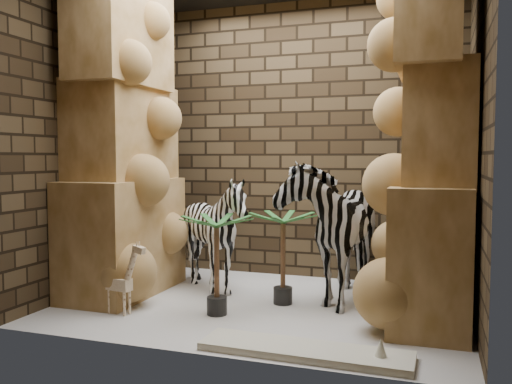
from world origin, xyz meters
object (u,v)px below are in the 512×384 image
(zebra_right, at_px, (332,217))
(giraffe_toy, at_px, (119,276))
(zebra_left, at_px, (215,240))
(surfboard, at_px, (305,351))
(palm_back, at_px, (217,264))
(palm_front, at_px, (283,257))

(zebra_right, bearing_deg, giraffe_toy, -142.93)
(zebra_right, height_order, zebra_left, zebra_right)
(zebra_right, xyz_separation_m, zebra_left, (-1.13, -0.16, -0.25))
(zebra_left, bearing_deg, giraffe_toy, -122.33)
(zebra_left, relative_size, giraffe_toy, 1.75)
(zebra_left, distance_m, surfboard, 1.88)
(palm_back, bearing_deg, giraffe_toy, -162.83)
(zebra_right, relative_size, surfboard, 1.07)
(surfboard, bearing_deg, palm_back, 145.82)
(zebra_left, distance_m, palm_front, 0.78)
(zebra_right, relative_size, zebra_left, 1.35)
(giraffe_toy, bearing_deg, palm_back, 26.39)
(surfboard, bearing_deg, zebra_right, 94.83)
(palm_front, bearing_deg, surfboard, -67.42)
(zebra_right, bearing_deg, palm_front, -133.31)
(giraffe_toy, bearing_deg, zebra_left, 72.51)
(zebra_left, distance_m, giraffe_toy, 1.07)
(zebra_right, xyz_separation_m, giraffe_toy, (-1.60, -1.10, -0.44))
(palm_back, height_order, surfboard, palm_back)
(palm_back, bearing_deg, palm_front, 48.50)
(palm_back, bearing_deg, surfboard, -35.36)
(zebra_left, bearing_deg, surfboard, -53.29)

